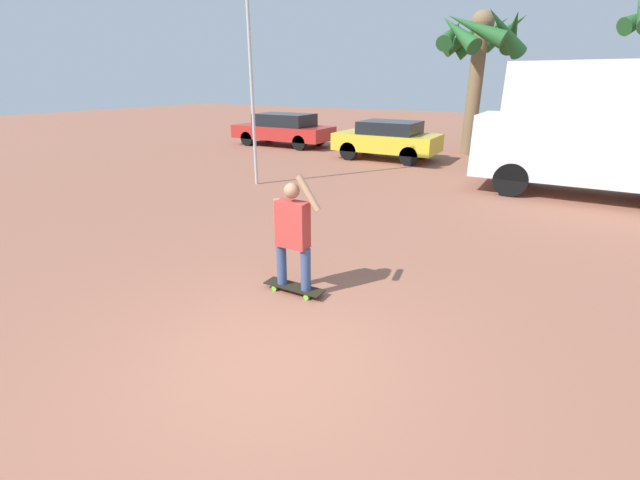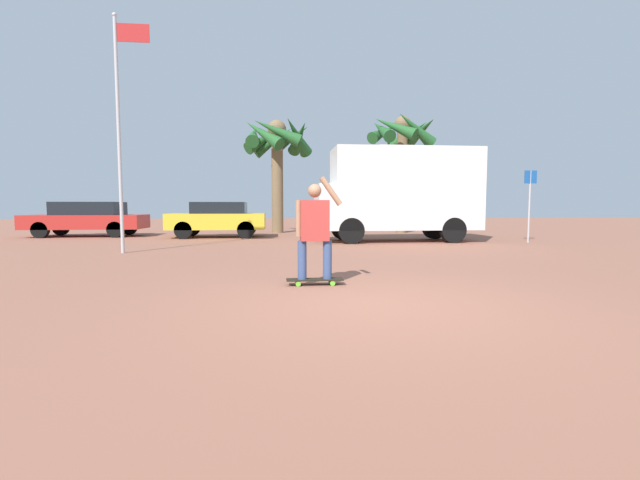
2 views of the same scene
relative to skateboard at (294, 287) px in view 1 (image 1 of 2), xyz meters
name	(u,v)px [view 1 (image 1 of 2)]	position (x,y,z in m)	size (l,w,h in m)	color
ground_plane	(270,361)	(0.65, -1.47, -0.08)	(80.00, 80.00, 0.00)	#935B47
skateboard	(294,287)	(0.00, 0.00, 0.00)	(0.90, 0.25, 0.10)	black
person_skateboarder	(293,230)	(0.00, 0.00, 0.87)	(0.74, 0.22, 1.63)	#384C7A
camper_van	(608,127)	(3.82, 8.26, 1.69)	(5.71, 2.03, 3.28)	black
parked_car_yellow	(388,139)	(-2.91, 10.98, 0.68)	(3.82, 1.90, 1.42)	black
parked_car_red	(283,129)	(-8.38, 12.02, 0.68)	(4.59, 1.86, 1.43)	black
palm_tree_center_background	(481,42)	(-0.48, 13.76, 4.12)	(3.43, 3.53, 5.35)	brown
flagpole	(252,54)	(-4.63, 5.20, 3.41)	(0.92, 0.12, 6.22)	#B7B7BC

